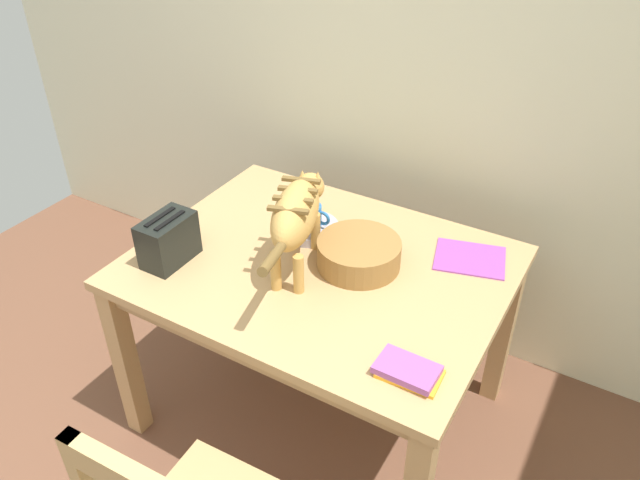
% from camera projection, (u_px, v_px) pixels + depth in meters
% --- Properties ---
extents(wall_rear, '(4.43, 0.11, 2.50)m').
position_uv_depth(wall_rear, '(396.00, 59.00, 2.49)').
color(wall_rear, silver).
rests_on(wall_rear, ground_plane).
extents(dining_table, '(1.28, 0.99, 0.76)m').
position_uv_depth(dining_table, '(320.00, 283.00, 2.23)').
color(dining_table, tan).
rests_on(dining_table, ground_plane).
extents(cat, '(0.26, 0.63, 0.31)m').
position_uv_depth(cat, '(297.00, 214.00, 2.06)').
color(cat, tan).
rests_on(cat, dining_table).
extents(saucer_bowl, '(0.21, 0.21, 0.04)m').
position_uv_depth(saucer_bowl, '(311.00, 228.00, 2.33)').
color(saucer_bowl, '#B1A9B4').
rests_on(saucer_bowl, dining_table).
extents(coffee_mug, '(0.12, 0.08, 0.08)m').
position_uv_depth(coffee_mug, '(311.00, 215.00, 2.30)').
color(coffee_mug, '#2B74C1').
rests_on(coffee_mug, saucer_bowl).
extents(magazine, '(0.29, 0.26, 0.01)m').
position_uv_depth(magazine, '(470.00, 258.00, 2.20)').
color(magazine, purple).
rests_on(magazine, dining_table).
extents(book_stack, '(0.19, 0.12, 0.03)m').
position_uv_depth(book_stack, '(408.00, 371.00, 1.74)').
color(book_stack, '#F7A925').
rests_on(book_stack, dining_table).
extents(wicker_basket, '(0.29, 0.29, 0.10)m').
position_uv_depth(wicker_basket, '(359.00, 253.00, 2.15)').
color(wicker_basket, olive).
rests_on(wicker_basket, dining_table).
extents(toaster, '(0.12, 0.20, 0.18)m').
position_uv_depth(toaster, '(168.00, 240.00, 2.15)').
color(toaster, black).
rests_on(toaster, dining_table).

